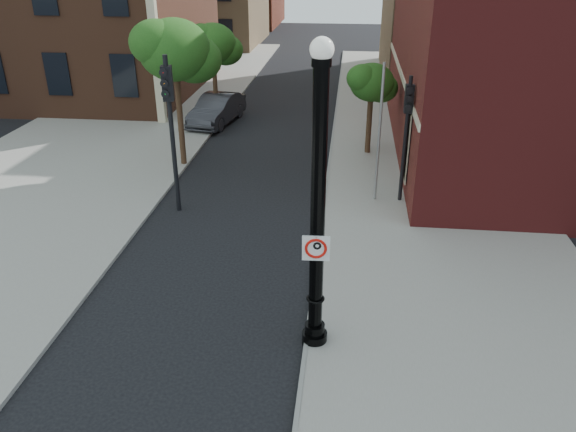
# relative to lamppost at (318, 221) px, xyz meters

# --- Properties ---
(ground) EXTENTS (120.00, 120.00, 0.00)m
(ground) POSITION_rel_lamppost_xyz_m (-2.24, 0.26, -3.27)
(ground) COLOR black
(ground) RESTS_ON ground
(sidewalk_right) EXTENTS (8.00, 60.00, 0.12)m
(sidewalk_right) POSITION_rel_lamppost_xyz_m (3.76, 10.26, -3.21)
(sidewalk_right) COLOR gray
(sidewalk_right) RESTS_ON ground
(sidewalk_left) EXTENTS (10.00, 50.00, 0.12)m
(sidewalk_left) POSITION_rel_lamppost_xyz_m (-11.24, 18.26, -3.21)
(sidewalk_left) COLOR gray
(sidewalk_left) RESTS_ON ground
(curb_edge) EXTENTS (0.10, 60.00, 0.14)m
(curb_edge) POSITION_rel_lamppost_xyz_m (-0.19, 10.26, -3.20)
(curb_edge) COLOR gray
(curb_edge) RESTS_ON ground
(lamppost) EXTENTS (0.60, 0.60, 7.07)m
(lamppost) POSITION_rel_lamppost_xyz_m (0.00, 0.00, 0.00)
(lamppost) COLOR black
(lamppost) RESTS_ON ground
(no_parking_sign) EXTENTS (0.60, 0.08, 0.60)m
(no_parking_sign) POSITION_rel_lamppost_xyz_m (-0.01, -0.18, -0.56)
(no_parking_sign) COLOR white
(no_parking_sign) RESTS_ON ground
(parked_car) EXTENTS (2.36, 4.85, 1.53)m
(parked_car) POSITION_rel_lamppost_xyz_m (-6.38, 17.66, -2.50)
(parked_car) COLOR #2D2C31
(parked_car) RESTS_ON ground
(traffic_signal_left) EXTENTS (0.39, 0.47, 5.44)m
(traffic_signal_left) POSITION_rel_lamppost_xyz_m (-5.35, 6.91, 0.40)
(traffic_signal_left) COLOR black
(traffic_signal_left) RESTS_ON ground
(traffic_signal_right) EXTENTS (0.31, 0.39, 4.65)m
(traffic_signal_right) POSITION_rel_lamppost_xyz_m (2.56, 8.45, -0.14)
(traffic_signal_right) COLOR black
(traffic_signal_right) RESTS_ON ground
(utility_pole) EXTENTS (0.10, 0.10, 5.07)m
(utility_pole) POSITION_rel_lamppost_xyz_m (1.65, 8.45, -0.73)
(utility_pole) COLOR #999999
(utility_pole) RESTS_ON ground
(street_tree_a) EXTENTS (3.37, 3.04, 6.07)m
(street_tree_a) POSITION_rel_lamppost_xyz_m (-6.36, 11.35, 1.53)
(street_tree_a) COLOR #382416
(street_tree_a) RESTS_ON ground
(street_tree_b) EXTENTS (2.81, 2.54, 5.06)m
(street_tree_b) POSITION_rel_lamppost_xyz_m (-6.47, 18.15, 0.73)
(street_tree_b) COLOR #382416
(street_tree_b) RESTS_ON ground
(street_tree_c) EXTENTS (2.26, 2.05, 4.08)m
(street_tree_c) POSITION_rel_lamppost_xyz_m (1.48, 13.66, -0.06)
(street_tree_c) COLOR #382416
(street_tree_c) RESTS_ON ground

